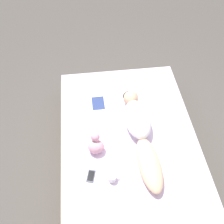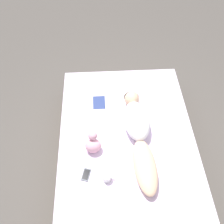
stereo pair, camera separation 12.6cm
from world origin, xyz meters
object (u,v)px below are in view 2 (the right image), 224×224
Objects in this scene: open_magazine at (90,103)px; person at (138,131)px; cell_phone at (86,175)px; coffee_mug at (107,177)px.

person is at bearing -44.16° from open_magazine.
person is 0.76m from open_magazine.
person reaches higher than cell_phone.
person is at bearing 52.84° from cell_phone.
person is 2.83× the size of open_magazine.
open_magazine is (-0.55, 0.52, -0.10)m from person.
cell_phone is (-0.04, -0.97, 0.00)m from open_magazine.
cell_phone is (-0.21, 0.06, -0.04)m from coffee_mug.
coffee_mug is at bearing -81.28° from open_magazine.
cell_phone is at bearing -93.30° from open_magazine.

